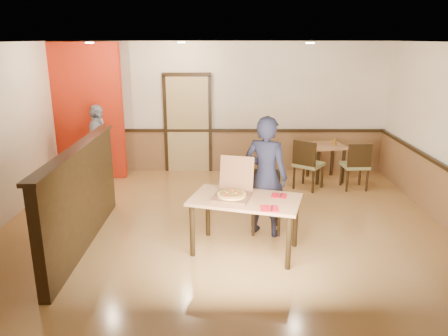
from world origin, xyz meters
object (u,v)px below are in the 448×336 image
object	(u,v)px
diner	(266,176)
pizza_box	(233,192)
condiment	(335,142)
side_chair_left	(307,163)
side_chair_right	(356,164)
main_table	(245,206)
diner_chair	(266,198)
passerby	(99,145)
side_table	(326,153)

from	to	relation	value
diner	pizza_box	distance (m)	0.73
pizza_box	condiment	distance (m)	3.73
side_chair_left	side_chair_right	xyz separation A→B (m)	(0.95, -0.01, -0.03)
side_chair_right	diner	distance (m)	2.81
main_table	diner	bearing A→B (deg)	77.08
diner_chair	passerby	world-z (taller)	passerby
diner	pizza_box	xyz separation A→B (m)	(-0.50, -0.54, -0.06)
diner	side_chair_right	bearing A→B (deg)	-107.94
pizza_box	passerby	bearing A→B (deg)	147.34
pizza_box	side_table	bearing A→B (deg)	72.79
side_chair_right	side_table	world-z (taller)	side_chair_right
main_table	side_table	xyz separation A→B (m)	(1.81, 3.21, -0.10)
side_table	condiment	xyz separation A→B (m)	(0.14, -0.09, 0.25)
main_table	pizza_box	xyz separation A→B (m)	(-0.17, 0.05, 0.17)
pizza_box	diner_chair	bearing A→B (deg)	67.49
diner	condiment	bearing A→B (deg)	-96.54
diner_chair	side_table	xyz separation A→B (m)	(1.46, 2.47, 0.07)
diner_chair	side_table	world-z (taller)	diner_chair
side_chair_left	condiment	world-z (taller)	side_chair_left
side_table	pizza_box	distance (m)	3.74
condiment	side_table	bearing A→B (deg)	147.15
side_table	diner	world-z (taller)	diner
side_chair_right	pizza_box	distance (m)	3.53
diner_chair	side_table	distance (m)	2.87
diner	condiment	size ratio (longest dim) A/B	12.62
diner	passerby	distance (m)	3.91
side_chair_left	side_table	xyz separation A→B (m)	(0.49, 0.61, 0.03)
side_chair_left	pizza_box	xyz separation A→B (m)	(-1.49, -2.55, 0.30)
diner	passerby	bearing A→B (deg)	-10.65
diner_chair	side_chair_right	world-z (taller)	side_chair_right
condiment	passerby	bearing A→B (deg)	-177.78
main_table	side_chair_right	world-z (taller)	side_chair_right
diner_chair	passerby	distance (m)	3.86
side_chair_right	pizza_box	size ratio (longest dim) A/B	1.42
diner	side_table	bearing A→B (deg)	-93.36
side_chair_right	pizza_box	bearing A→B (deg)	42.88
passerby	pizza_box	size ratio (longest dim) A/B	2.41
side_chair_left	condiment	xyz separation A→B (m)	(0.63, 0.52, 0.28)
passerby	pizza_box	xyz separation A→B (m)	(2.63, -2.88, 0.04)
side_table	passerby	xyz separation A→B (m)	(-4.61, -0.27, 0.23)
diner_chair	pizza_box	xyz separation A→B (m)	(-0.52, -0.68, 0.34)
diner_chair	diner	xyz separation A→B (m)	(-0.02, -0.15, 0.40)
main_table	condiment	bearing A→B (deg)	73.90
main_table	side_chair_right	bearing A→B (deg)	64.75
diner_chair	side_chair_right	size ratio (longest dim) A/B	0.98
main_table	diner_chair	xyz separation A→B (m)	(0.35, 0.73, -0.16)
side_table	passerby	distance (m)	4.63
side_table	passerby	world-z (taller)	passerby
main_table	condiment	distance (m)	3.68
diner_chair	side_chair_left	size ratio (longest dim) A/B	0.93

